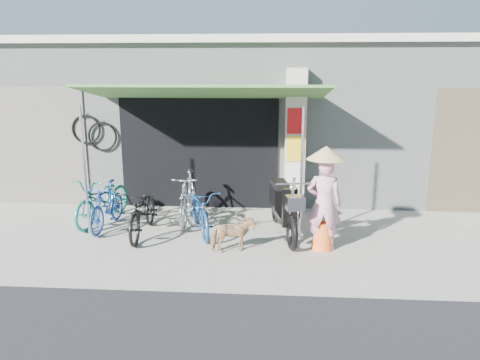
# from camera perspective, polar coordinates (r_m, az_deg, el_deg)

# --- Properties ---
(ground) EXTENTS (80.00, 80.00, 0.00)m
(ground) POSITION_cam_1_polar(r_m,az_deg,el_deg) (7.89, 0.95, -8.81)
(ground) COLOR #A6A196
(ground) RESTS_ON ground
(bicycle_shop) EXTENTS (12.30, 5.30, 3.66)m
(bicycle_shop) POSITION_cam_1_polar(r_m,az_deg,el_deg) (12.44, 2.26, 8.14)
(bicycle_shop) COLOR #949992
(bicycle_shop) RESTS_ON ground
(shop_pillar) EXTENTS (0.42, 0.44, 3.00)m
(shop_pillar) POSITION_cam_1_polar(r_m,az_deg,el_deg) (9.86, 6.72, 4.68)
(shop_pillar) COLOR beige
(shop_pillar) RESTS_ON ground
(awning) EXTENTS (4.60, 1.88, 2.72)m
(awning) POSITION_cam_1_polar(r_m,az_deg,el_deg) (9.02, -4.25, 10.41)
(awning) COLOR #3E6F31
(awning) RESTS_ON ground
(neighbour_left) EXTENTS (2.60, 0.06, 2.60)m
(neighbour_left) POSITION_cam_1_polar(r_m,az_deg,el_deg) (11.38, -24.31, 3.74)
(neighbour_left) COLOR #6B665B
(neighbour_left) RESTS_ON ground
(bike_teal) EXTENTS (1.02, 1.90, 0.95)m
(bike_teal) POSITION_cam_1_polar(r_m,az_deg,el_deg) (9.63, -16.33, -2.24)
(bike_teal) COLOR #1C7E6F
(bike_teal) RESTS_ON ground
(bike_blue) EXTENTS (0.53, 1.52, 0.90)m
(bike_blue) POSITION_cam_1_polar(r_m,az_deg,el_deg) (9.24, -15.91, -3.02)
(bike_blue) COLOR #2349A1
(bike_blue) RESTS_ON ground
(bike_black) EXTENTS (0.65, 1.75, 0.91)m
(bike_black) POSITION_cam_1_polar(r_m,az_deg,el_deg) (8.71, -11.73, -3.75)
(bike_black) COLOR black
(bike_black) RESTS_ON ground
(bike_silver) EXTENTS (0.49, 1.70, 1.02)m
(bike_silver) POSITION_cam_1_polar(r_m,az_deg,el_deg) (9.29, -6.35, -2.10)
(bike_silver) COLOR #ADACB1
(bike_silver) RESTS_ON ground
(bike_navy) EXTENTS (1.07, 1.76, 0.87)m
(bike_navy) POSITION_cam_1_polar(r_m,az_deg,el_deg) (8.70, -4.85, -3.65)
(bike_navy) COLOR navy
(bike_navy) RESTS_ON ground
(street_dog) EXTENTS (0.79, 0.55, 0.61)m
(street_dog) POSITION_cam_1_polar(r_m,az_deg,el_deg) (7.80, -0.95, -6.69)
(street_dog) COLOR #9F7654
(street_dog) RESTS_ON ground
(moped) EXTENTS (0.69, 2.04, 1.16)m
(moped) POSITION_cam_1_polar(r_m,az_deg,el_deg) (8.58, 5.27, -3.25)
(moped) COLOR black
(moped) RESTS_ON ground
(nun) EXTENTS (0.64, 0.64, 1.77)m
(nun) POSITION_cam_1_polar(r_m,az_deg,el_deg) (7.89, 10.23, -2.32)
(nun) COLOR #CE8B9C
(nun) RESTS_ON ground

